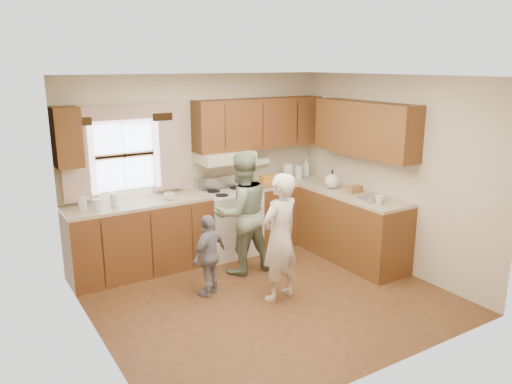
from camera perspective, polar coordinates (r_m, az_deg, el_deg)
room at (r=5.50m, az=1.32°, el=-0.02°), size 3.80×3.80×3.80m
kitchen_fixtures at (r=6.81m, az=0.67°, el=-0.76°), size 3.80×2.25×2.15m
stove at (r=7.05m, az=-3.08°, el=-3.38°), size 0.76×0.67×1.07m
woman_left at (r=5.61m, az=2.72°, el=-5.21°), size 0.61×0.47×1.47m
woman_right at (r=6.33m, az=-1.62°, el=-2.43°), size 0.78×0.62×1.57m
child at (r=5.82m, az=-5.36°, el=-7.19°), size 0.62×0.47×0.97m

